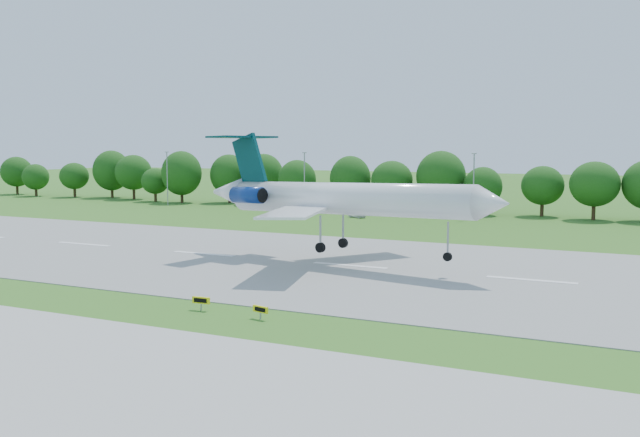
{
  "coord_description": "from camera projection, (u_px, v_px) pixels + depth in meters",
  "views": [
    {
      "loc": [
        11.77,
        -48.15,
        13.68
      ],
      "look_at": [
        -20.37,
        18.0,
        6.07
      ],
      "focal_mm": 40.0,
      "sensor_mm": 36.0,
      "label": 1
    }
  ],
  "objects": [
    {
      "name": "ground",
      "position": [
        470.0,
        342.0,
        49.6
      ],
      "size": [
        600.0,
        600.0,
        0.0
      ],
      "primitive_type": "plane",
      "color": "#346119",
      "rests_on": "ground"
    },
    {
      "name": "runway",
      "position": [
        531.0,
        280.0,
        71.97
      ],
      "size": [
        400.0,
        45.0,
        0.08
      ],
      "primitive_type": "cube",
      "color": "gray",
      "rests_on": "ground"
    },
    {
      "name": "tree_line",
      "position": [
        594.0,
        186.0,
        131.28
      ],
      "size": [
        288.4,
        8.4,
        10.4
      ],
      "color": "#382314",
      "rests_on": "ground"
    },
    {
      "name": "service_vehicle_b",
      "position": [
        357.0,
        214.0,
        134.39
      ],
      "size": [
        4.16,
        2.99,
        1.32
      ],
      "primitive_type": "imported",
      "rotation": [
        0.0,
        0.0,
        1.15
      ],
      "color": "white",
      "rests_on": "ground"
    },
    {
      "name": "taxiway",
      "position": [
        375.0,
        436.0,
        33.49
      ],
      "size": [
        400.0,
        23.0,
        0.08
      ],
      "primitive_type": "cube",
      "color": "#ADADA8",
      "rests_on": "ground"
    },
    {
      "name": "airliner",
      "position": [
        333.0,
        197.0,
        81.17
      ],
      "size": [
        39.51,
        28.5,
        13.55
      ],
      "rotation": [
        0.0,
        -0.02,
        -0.17
      ],
      "color": "white",
      "rests_on": "ground"
    },
    {
      "name": "taxi_sign_centre",
      "position": [
        260.0,
        310.0,
        56.0
      ],
      "size": [
        1.52,
        0.51,
        1.07
      ],
      "rotation": [
        0.0,
        0.0,
        -0.23
      ],
      "color": "gray",
      "rests_on": "ground"
    },
    {
      "name": "service_vehicle_a",
      "position": [
        352.0,
        210.0,
        142.84
      ],
      "size": [
        3.95,
        2.67,
        1.23
      ],
      "primitive_type": "imported",
      "rotation": [
        0.0,
        0.0,
        1.16
      ],
      "color": "white",
      "rests_on": "ground"
    },
    {
      "name": "light_poles",
      "position": [
        574.0,
        187.0,
        123.41
      ],
      "size": [
        175.9,
        0.25,
        12.19
      ],
      "color": "gray",
      "rests_on": "ground"
    },
    {
      "name": "taxi_sign_left",
      "position": [
        201.0,
        300.0,
        59.01
      ],
      "size": [
        1.63,
        0.32,
        1.14
      ],
      "rotation": [
        0.0,
        0.0,
        0.07
      ],
      "color": "gray",
      "rests_on": "ground"
    }
  ]
}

